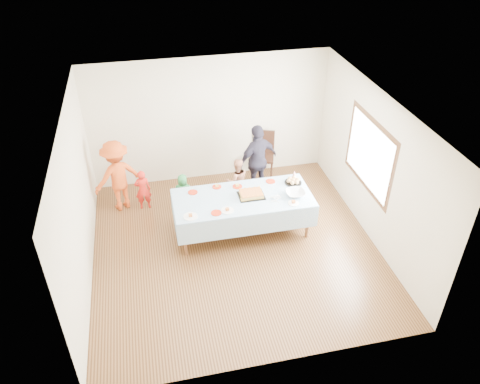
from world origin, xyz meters
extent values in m
plane|color=#402712|center=(0.00, 0.00, 0.00)|extent=(5.00, 5.00, 0.00)
cube|color=beige|center=(0.00, 2.50, 1.35)|extent=(5.00, 0.04, 2.70)
cube|color=beige|center=(0.00, -2.50, 1.35)|extent=(5.00, 0.04, 2.70)
cube|color=beige|center=(-2.50, 0.00, 1.35)|extent=(0.04, 5.00, 2.70)
cube|color=beige|center=(2.50, 0.00, 1.35)|extent=(0.04, 5.00, 2.70)
cube|color=white|center=(0.00, 0.00, 2.70)|extent=(5.00, 5.00, 0.04)
cube|color=#472B16|center=(2.47, 0.20, 1.50)|extent=(0.03, 1.75, 1.35)
cylinder|color=brown|center=(-0.89, -0.02, 0.36)|extent=(0.06, 0.06, 0.73)
cylinder|color=brown|center=(1.35, -0.02, 0.36)|extent=(0.06, 0.06, 0.73)
cylinder|color=brown|center=(-0.89, 0.82, 0.36)|extent=(0.06, 0.06, 0.73)
cylinder|color=brown|center=(1.35, 0.82, 0.36)|extent=(0.06, 0.06, 0.73)
cube|color=brown|center=(0.23, 0.40, 0.75)|extent=(2.40, 1.00, 0.04)
cube|color=white|center=(0.23, 0.40, 0.78)|extent=(2.50, 1.10, 0.01)
cube|color=black|center=(0.39, 0.41, 0.79)|extent=(0.47, 0.36, 0.01)
cube|color=gold|center=(0.39, 0.41, 0.82)|extent=(0.40, 0.30, 0.06)
cube|color=#AF5728|center=(0.39, 0.41, 0.86)|extent=(0.40, 0.30, 0.01)
cylinder|color=black|center=(1.26, 0.65, 0.79)|extent=(0.32, 0.32, 0.02)
sphere|color=tan|center=(1.35, 0.65, 0.84)|extent=(0.08, 0.08, 0.08)
sphere|color=tan|center=(1.31, 0.73, 0.84)|extent=(0.08, 0.08, 0.08)
sphere|color=tan|center=(1.22, 0.73, 0.84)|extent=(0.08, 0.08, 0.08)
sphere|color=tan|center=(1.18, 0.65, 0.84)|extent=(0.08, 0.08, 0.08)
sphere|color=tan|center=(1.22, 0.58, 0.84)|extent=(0.08, 0.08, 0.08)
sphere|color=tan|center=(1.31, 0.58, 0.84)|extent=(0.08, 0.08, 0.08)
sphere|color=tan|center=(1.26, 0.65, 0.84)|extent=(0.08, 0.08, 0.08)
imported|color=silver|center=(1.18, 0.25, 0.82)|extent=(0.35, 0.35, 0.09)
cone|color=white|center=(1.34, 0.83, 0.86)|extent=(0.09, 0.09, 0.16)
cylinder|color=red|center=(-0.62, 0.74, 0.79)|extent=(0.18, 0.18, 0.01)
cylinder|color=red|center=(-0.16, 0.82, 0.79)|extent=(0.17, 0.17, 0.01)
cylinder|color=red|center=(0.21, 0.75, 0.79)|extent=(0.18, 0.18, 0.01)
cylinder|color=red|center=(0.86, 0.79, 0.79)|extent=(0.18, 0.18, 0.01)
cylinder|color=red|center=(-0.31, 0.03, 0.79)|extent=(0.18, 0.18, 0.01)
cylinder|color=white|center=(-0.76, 0.03, 0.79)|extent=(0.25, 0.25, 0.01)
cylinder|color=white|center=(-0.11, 0.06, 0.79)|extent=(0.23, 0.23, 0.01)
cylinder|color=white|center=(1.07, 0.02, 0.79)|extent=(0.20, 0.20, 0.01)
cylinder|color=black|center=(0.86, 2.08, 0.23)|extent=(0.04, 0.04, 0.46)
cylinder|color=black|center=(1.23, 1.96, 0.23)|extent=(0.04, 0.04, 0.46)
cylinder|color=black|center=(0.98, 2.44, 0.23)|extent=(0.04, 0.04, 0.46)
cylinder|color=black|center=(1.34, 2.32, 0.23)|extent=(0.04, 0.04, 0.46)
cube|color=black|center=(1.10, 2.20, 0.48)|extent=(0.56, 0.56, 0.05)
cube|color=black|center=(1.16, 2.39, 0.76)|extent=(0.44, 0.18, 0.53)
imported|color=red|center=(-1.52, 1.57, 0.43)|extent=(0.32, 0.22, 0.86)
imported|color=#28793C|center=(-0.75, 1.37, 0.39)|extent=(0.42, 0.31, 0.77)
imported|color=tan|center=(0.35, 1.41, 0.48)|extent=(0.48, 0.38, 0.96)
imported|color=#D34D1A|center=(-1.97, 1.69, 0.74)|extent=(1.09, 0.88, 1.48)
imported|color=#292634|center=(0.82, 1.60, 0.78)|extent=(0.99, 0.71, 1.56)
camera|label=1|loc=(-1.29, -6.31, 5.60)|focal=35.00mm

